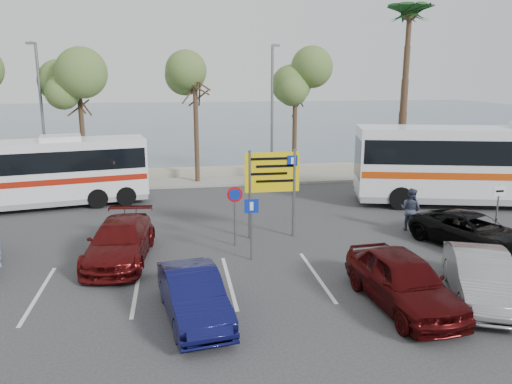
{
  "coord_description": "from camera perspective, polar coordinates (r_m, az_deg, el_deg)",
  "views": [
    {
      "loc": [
        -2.73,
        -15.84,
        6.49
      ],
      "look_at": [
        0.32,
        3.0,
        1.97
      ],
      "focal_mm": 35.0,
      "sensor_mm": 36.0,
      "label": 1
    }
  ],
  "objects": [
    {
      "name": "suv_black",
      "position": [
        20.71,
        23.53,
        -4.15
      ],
      "size": [
        3.88,
        5.24,
        1.32
      ],
      "primitive_type": "imported",
      "rotation": [
        0.0,
        0.0,
        0.4
      ],
      "color": "black",
      "rests_on": "ground"
    },
    {
      "name": "ground",
      "position": [
        17.34,
        0.55,
        -8.65
      ],
      "size": [
        120.0,
        120.0,
        0.0
      ],
      "primitive_type": "plane",
      "color": "#2E2E31",
      "rests_on": "ground"
    },
    {
      "name": "seawall",
      "position": [
        32.55,
        -4.21,
        2.34
      ],
      "size": [
        48.0,
        0.8,
        0.6
      ],
      "primitive_type": "cube",
      "color": "#A49B83",
      "rests_on": "ground"
    },
    {
      "name": "direction_sign",
      "position": [
        19.82,
        1.87,
        1.51
      ],
      "size": [
        2.2,
        0.12,
        3.6
      ],
      "color": "slate",
      "rests_on": "ground"
    },
    {
      "name": "car_silver_b",
      "position": [
        16.13,
        24.26,
        -8.84
      ],
      "size": [
        3.08,
        4.68,
        1.46
      ],
      "primitive_type": "imported",
      "rotation": [
        0.0,
        0.0,
        -0.38
      ],
      "color": "gray",
      "rests_on": "ground"
    },
    {
      "name": "car_maroon",
      "position": [
        18.4,
        -15.28,
        -5.44
      ],
      "size": [
        2.46,
        5.11,
        1.44
      ],
      "primitive_type": "imported",
      "rotation": [
        0.0,
        0.0,
        -0.09
      ],
      "color": "#550E0E",
      "rests_on": "ground"
    },
    {
      "name": "coach_bus_right",
      "position": [
        27.64,
        25.42,
        2.55
      ],
      "size": [
        13.68,
        6.0,
        4.17
      ],
      "color": "white",
      "rests_on": "ground"
    },
    {
      "name": "tree_mid",
      "position": [
        29.87,
        -7.03,
        13.56
      ],
      "size": [
        3.2,
        3.2,
        8.0
      ],
      "color": "#382619",
      "rests_on": "kerb_strip"
    },
    {
      "name": "street_lamp_left",
      "position": [
        30.31,
        -23.33,
        8.69
      ],
      "size": [
        0.45,
        1.15,
        8.01
      ],
      "color": "slate",
      "rests_on": "kerb_strip"
    },
    {
      "name": "car_blue",
      "position": [
        13.84,
        -7.17,
        -11.62
      ],
      "size": [
        2.06,
        4.27,
        1.35
      ],
      "primitive_type": "imported",
      "rotation": [
        0.0,
        0.0,
        0.16
      ],
      "color": "#0E1044",
      "rests_on": "ground"
    },
    {
      "name": "sign_no_stop",
      "position": [
        19.0,
        -2.44,
        -1.67
      ],
      "size": [
        0.6,
        0.08,
        2.35
      ],
      "color": "slate",
      "rests_on": "ground"
    },
    {
      "name": "sea",
      "position": [
        76.17,
        -7.18,
        8.35
      ],
      "size": [
        140.0,
        140.0,
        0.0
      ],
      "primitive_type": "plane",
      "color": "#415768",
      "rests_on": "ground"
    },
    {
      "name": "tree_left",
      "position": [
        30.31,
        -19.62,
        11.67
      ],
      "size": [
        3.2,
        3.2,
        7.2
      ],
      "color": "#382619",
      "rests_on": "kerb_strip"
    },
    {
      "name": "coach_bus_left",
      "position": [
        26.79,
        -24.76,
        1.69
      ],
      "size": [
        11.66,
        4.62,
        3.56
      ],
      "color": "white",
      "rests_on": "ground"
    },
    {
      "name": "street_lamp_right",
      "position": [
        29.98,
        1.88,
        9.71
      ],
      "size": [
        0.45,
        1.15,
        8.01
      ],
      "color": "slate",
      "rests_on": "kerb_strip"
    },
    {
      "name": "kerb_strip",
      "position": [
        30.65,
        -3.88,
        1.22
      ],
      "size": [
        44.0,
        2.4,
        0.15
      ],
      "primitive_type": "cube",
      "color": "gray",
      "rests_on": "ground"
    },
    {
      "name": "pedestrian_far",
      "position": [
        22.06,
        17.24,
        -1.91
      ],
      "size": [
        1.09,
        1.13,
        1.83
      ],
      "primitive_type": "imported",
      "rotation": [
        0.0,
        0.0,
        2.23
      ],
      "color": "#383F55",
      "rests_on": "ground"
    },
    {
      "name": "car_red",
      "position": [
        14.96,
        16.46,
        -9.65
      ],
      "size": [
        2.22,
        4.76,
        1.58
      ],
      "primitive_type": "imported",
      "rotation": [
        0.0,
        0.0,
        0.08
      ],
      "color": "#40090A",
      "rests_on": "ground"
    },
    {
      "name": "tree_right",
      "position": [
        30.71,
        4.54,
        12.69
      ],
      "size": [
        3.2,
        3.2,
        7.4
      ],
      "color": "#382619",
      "rests_on": "kerb_strip"
    },
    {
      "name": "palm_tree",
      "position": [
        33.23,
        17.14,
        18.61
      ],
      "size": [
        4.8,
        4.8,
        11.2
      ],
      "color": "#382619",
      "rests_on": "kerb_strip"
    },
    {
      "name": "lane_markings",
      "position": [
        16.28,
        -2.87,
        -10.17
      ],
      "size": [
        12.02,
        4.2,
        0.01
      ],
      "primitive_type": null,
      "color": "silver",
      "rests_on": "ground"
    },
    {
      "name": "sign_taxi",
      "position": [
        21.98,
        25.9,
        -1.36
      ],
      "size": [
        0.5,
        0.07,
        2.2
      ],
      "color": "slate",
      "rests_on": "ground"
    },
    {
      "name": "sign_parking",
      "position": [
        17.56,
        -0.52,
        -3.28
      ],
      "size": [
        0.5,
        0.07,
        2.25
      ],
      "color": "slate",
      "rests_on": "ground"
    }
  ]
}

